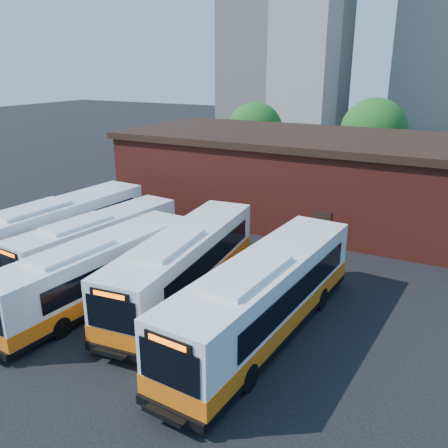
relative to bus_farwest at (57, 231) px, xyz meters
The scene contains 10 objects.
ground 11.96m from the bus_farwest, 23.19° to the right, with size 220.00×220.00×0.00m, color black.
bus_farwest is the anchor object (origin of this frame).
bus_west 3.28m from the bus_farwest, ahead, with size 3.65×11.76×3.16m.
bus_midwest 7.14m from the bus_farwest, 28.33° to the right, with size 3.55×12.30×3.31m.
bus_mideast 9.82m from the bus_farwest, ahead, with size 3.96×13.25×3.56m.
bus_east 15.05m from the bus_farwest, ahead, with size 3.81×13.90×3.75m.
transit_worker 15.51m from the bus_farwest, 23.60° to the right, with size 0.60×0.40×1.65m, color black.
depot_building 18.88m from the bus_farwest, 54.63° to the left, with size 28.60×12.60×6.40m.
tree_west 27.52m from the bus_farwest, 88.14° to the left, with size 6.00×6.00×7.65m.
tree_mid 32.23m from the bus_farwest, 66.28° to the left, with size 6.56×6.56×8.36m.
Camera 1 is at (11.05, -14.76, 11.38)m, focal length 38.00 mm.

